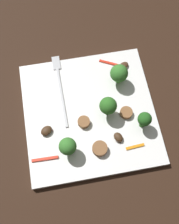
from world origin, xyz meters
name	(u,v)px	position (x,y,z in m)	size (l,w,h in m)	color
ground_plane	(90,114)	(0.00, 0.00, 0.00)	(1.40, 1.40, 0.00)	black
plate	(90,113)	(0.00, 0.00, 0.01)	(0.28, 0.28, 0.01)	white
fork	(60,85)	(0.08, 0.05, 0.02)	(0.18, 0.02, 0.00)	silver
broccoli_floret_0	(119,74)	(0.06, -0.08, 0.05)	(0.04, 0.04, 0.06)	#408630
broccoli_floret_1	(108,106)	(-0.01, -0.04, 0.05)	(0.04, 0.04, 0.06)	#347525
broccoli_floret_2	(144,120)	(-0.05, -0.11, 0.05)	(0.03, 0.03, 0.05)	#296420
broccoli_floret_3	(68,147)	(-0.08, 0.06, 0.05)	(0.04, 0.04, 0.05)	#408630
sausage_slice_0	(126,113)	(-0.02, -0.08, 0.02)	(0.03, 0.03, 0.01)	brown
sausage_slice_1	(100,149)	(-0.09, -0.01, 0.02)	(0.03, 0.03, 0.01)	brown
sausage_slice_2	(84,122)	(-0.02, 0.02, 0.02)	(0.03, 0.03, 0.01)	brown
mushroom_0	(124,66)	(0.10, -0.10, 0.02)	(0.03, 0.02, 0.01)	#422B19
mushroom_1	(118,137)	(-0.07, -0.05, 0.02)	(0.02, 0.02, 0.01)	#422B19
mushroom_2	(46,131)	(-0.03, 0.10, 0.02)	(0.03, 0.02, 0.01)	#422B19
pepper_strip_0	(45,159)	(-0.09, 0.11, 0.02)	(0.05, 0.01, 0.00)	red
pepper_strip_1	(135,147)	(-0.09, -0.08, 0.02)	(0.04, 0.01, 0.00)	orange
pepper_strip_3	(109,63)	(0.11, -0.07, 0.02)	(0.05, 0.01, 0.00)	red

